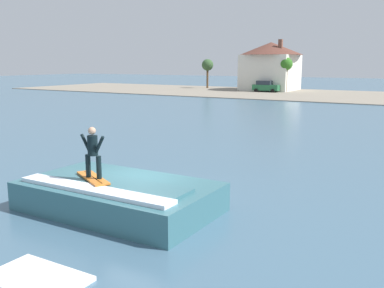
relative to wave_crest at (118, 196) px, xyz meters
name	(u,v)px	position (x,y,z in m)	size (l,w,h in m)	color
ground_plane	(142,201)	(0.05, 1.19, -0.49)	(260.00, 260.00, 0.00)	#426279
wave_crest	(118,196)	(0.00, 0.00, 0.00)	(6.17, 3.58, 1.04)	#366771
surfboard	(93,178)	(-0.69, -0.37, 0.58)	(1.92, 1.34, 0.06)	orange
surfer	(93,150)	(-0.60, -0.43, 1.51)	(0.97, 0.32, 1.62)	black
shoreline_bank	(373,97)	(0.05, 53.70, -0.44)	(120.00, 24.11, 0.09)	gray
car_near_shore	(266,86)	(-16.23, 55.44, 0.46)	(4.23, 2.03, 1.86)	#23663D
house_with_chimney	(271,64)	(-17.36, 60.26, 3.93)	(10.55, 10.55, 8.40)	silver
tree_tall_bare	(286,66)	(-13.48, 56.73, 3.74)	(2.01, 2.01, 5.49)	brown
tree_short_bushy	(208,66)	(-29.28, 59.99, 3.65)	(2.09, 2.09, 5.31)	brown
whitewater_patch	(37,279)	(1.45, -4.48, -0.44)	(2.22, 1.36, 0.10)	white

